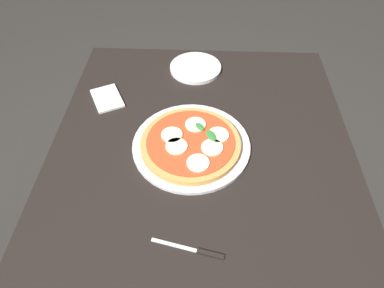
# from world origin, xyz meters

# --- Properties ---
(ground_plane) EXTENTS (6.00, 6.00, 0.00)m
(ground_plane) POSITION_xyz_m (0.00, 0.00, 0.00)
(ground_plane) COLOR #2D2B28
(dining_table) EXTENTS (1.12, 0.92, 0.72)m
(dining_table) POSITION_xyz_m (0.00, 0.00, 0.61)
(dining_table) COLOR black
(dining_table) RESTS_ON ground_plane
(serving_tray) EXTENTS (0.36, 0.36, 0.01)m
(serving_tray) POSITION_xyz_m (0.03, 0.03, 0.73)
(serving_tray) COLOR silver
(serving_tray) RESTS_ON dining_table
(pizza) EXTENTS (0.30, 0.30, 0.03)m
(pizza) POSITION_xyz_m (0.03, 0.03, 0.75)
(pizza) COLOR tan
(pizza) RESTS_ON serving_tray
(plate_white) EXTENTS (0.20, 0.20, 0.01)m
(plate_white) POSITION_xyz_m (0.43, 0.03, 0.73)
(plate_white) COLOR white
(plate_white) RESTS_ON dining_table
(napkin) EXTENTS (0.16, 0.14, 0.01)m
(napkin) POSITION_xyz_m (0.24, 0.34, 0.73)
(napkin) COLOR white
(napkin) RESTS_ON dining_table
(knife) EXTENTS (0.05, 0.18, 0.01)m
(knife) POSITION_xyz_m (-0.30, 0.00, 0.72)
(knife) COLOR black
(knife) RESTS_ON dining_table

